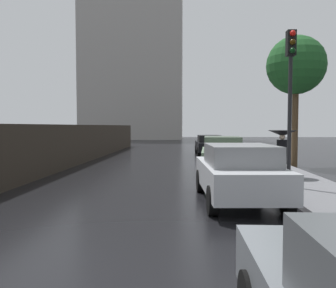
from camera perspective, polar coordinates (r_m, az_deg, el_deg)
name	(u,v)px	position (r m, az deg, el deg)	size (l,w,h in m)	color
car_black_near_kerb	(209,145)	(23.72, 6.72, -0.11)	(1.80, 4.59, 1.38)	black
car_green_far_ahead	(222,154)	(14.82, 8.89, -1.71)	(1.97, 4.00, 1.55)	slate
car_silver_behind_camera	(238,172)	(9.23, 11.46, -4.54)	(2.08, 4.31, 1.52)	#B2B5BA
pedestrian_with_umbrella_far	(282,140)	(13.23, 18.26, 0.59)	(1.01, 1.01, 1.70)	black
traffic_light	(290,80)	(11.17, 19.49, 9.89)	(0.26, 0.39, 4.70)	black
street_tree_mid	(296,66)	(18.15, 20.30, 11.92)	(2.80, 2.80, 6.32)	#4C3823
distant_tower	(133,34)	(56.56, -5.74, 17.48)	(15.19, 9.27, 32.38)	#9E9993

